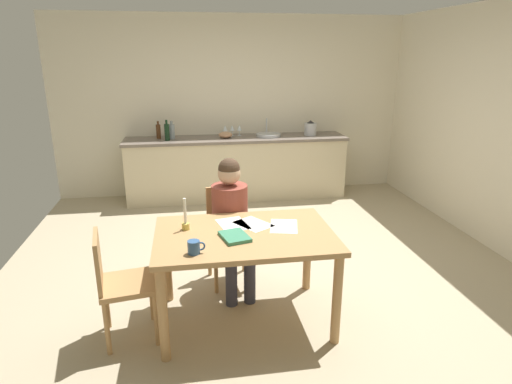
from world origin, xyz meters
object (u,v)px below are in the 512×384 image
wine_glass_near_sink (239,128)px  dining_table (245,245)px  candlestick (185,221)px  stovetop_kettle (310,129)px  chair_side_empty (119,282)px  coffee_mug (194,247)px  bottle_oil (158,131)px  person_seated (232,217)px  bottle_vinegar (167,132)px  wine_glass_back_left (225,128)px  wine_glass_by_kettle (232,128)px  sink_unit (268,135)px  mixing_bowl (226,135)px  bottle_wine_red (172,131)px  chair_at_table (229,230)px  book_magazine (235,237)px

wine_glass_near_sink → dining_table: bearing=-96.4°
candlestick → stovetop_kettle: stovetop_kettle is taller
chair_side_empty → coffee_mug: (0.55, -0.21, 0.33)m
bottle_oil → wine_glass_near_sink: size_ratio=1.60×
person_seated → bottle_vinegar: 2.63m
person_seated → wine_glass_back_left: person_seated is taller
person_seated → wine_glass_near_sink: bearing=81.5°
bottle_oil → wine_glass_by_kettle: 1.06m
dining_table → wine_glass_by_kettle: (0.26, 3.31, 0.36)m
chair_side_empty → sink_unit: size_ratio=2.36×
chair_side_empty → mixing_bowl: size_ratio=4.34×
sink_unit → bottle_wine_red: bearing=178.7°
chair_at_table → stovetop_kettle: 2.91m
dining_table → chair_at_table: 0.71m
chair_at_table → bottle_wine_red: bearing=102.3°
chair_side_empty → wine_glass_back_left: 3.61m
sink_unit → stovetop_kettle: (0.63, -0.00, 0.08)m
chair_at_table → sink_unit: bearing=71.3°
sink_unit → bottle_wine_red: bottle_wine_red is taller
dining_table → sink_unit: sink_unit is taller
person_seated → bottle_oil: person_seated is taller
chair_side_empty → stovetop_kettle: size_ratio=3.86×
chair_side_empty → wine_glass_by_kettle: 3.65m
coffee_mug → bottle_wine_red: bearing=93.6°
dining_table → bottle_wine_red: 3.27m
coffee_mug → bottle_vinegar: size_ratio=0.42×
dining_table → mixing_bowl: 3.16m
book_magazine → stovetop_kettle: (1.49, 3.25, 0.23)m
bottle_oil → mixing_bowl: bearing=-6.5°
wine_glass_back_left → wine_glass_near_sink: bearing=0.0°
bottle_vinegar → chair_side_empty: bearing=-94.8°
bottle_vinegar → wine_glass_near_sink: size_ratio=1.85×
person_seated → wine_glass_by_kettle: 2.80m
chair_at_table → chair_side_empty: chair_at_table is taller
chair_side_empty → candlestick: candlestick is taller
dining_table → candlestick: bearing=161.9°
bottle_wine_red → book_magazine: bearing=-81.0°
sink_unit → candlestick: bearing=-112.0°
stovetop_kettle → wine_glass_back_left: size_ratio=1.43×
dining_table → person_seated: size_ratio=1.13×
candlestick → chair_side_empty: bearing=-155.0°
chair_at_table → book_magazine: chair_at_table is taller
coffee_mug → wine_glass_near_sink: bearing=78.2°
dining_table → bottle_vinegar: 3.18m
chair_side_empty → mixing_bowl: bearing=71.4°
bottle_vinegar → stovetop_kettle: size_ratio=1.30×
stovetop_kettle → wine_glass_by_kettle: stovetop_kettle is taller
chair_side_empty → bottle_wine_red: size_ratio=3.35×
dining_table → book_magazine: size_ratio=5.51×
mixing_bowl → candlestick: bearing=-101.1°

